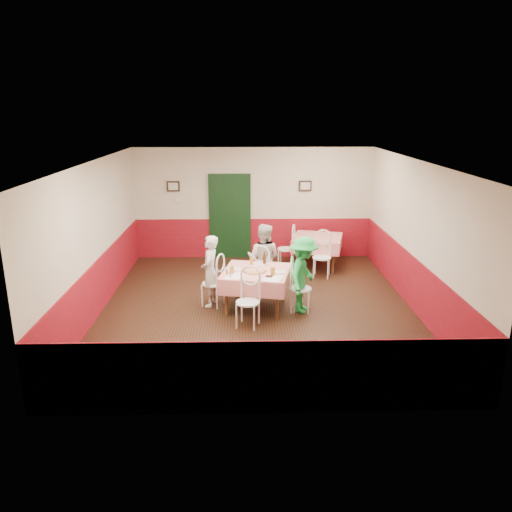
{
  "coord_description": "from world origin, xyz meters",
  "views": [
    {
      "loc": [
        -0.25,
        -8.99,
        3.71
      ],
      "look_at": [
        -0.02,
        -0.02,
        1.05
      ],
      "focal_mm": 35.0,
      "sensor_mm": 36.0,
      "label": 1
    }
  ],
  "objects_px": {
    "pizza": "(255,271)",
    "diner_left": "(210,271)",
    "chair_second_a": "(286,249)",
    "second_table": "(317,252)",
    "diner_right": "(303,275)",
    "chair_near": "(248,302)",
    "chair_second_b": "(322,258)",
    "glass_a": "(232,270)",
    "chair_left": "(213,283)",
    "chair_right": "(300,289)",
    "beer_bottle": "(264,259)",
    "chair_far": "(263,272)",
    "glass_b": "(273,271)",
    "wallet": "(269,276)",
    "diner_far": "(263,259)",
    "main_table": "(256,290)",
    "glass_c": "(252,261)"
  },
  "relations": [
    {
      "from": "glass_b",
      "to": "glass_c",
      "type": "xyz_separation_m",
      "value": [
        -0.38,
        0.68,
        -0.01
      ]
    },
    {
      "from": "main_table",
      "to": "chair_second_b",
      "type": "bearing_deg",
      "value": 50.08
    },
    {
      "from": "second_table",
      "to": "diner_right",
      "type": "bearing_deg",
      "value": -103.47
    },
    {
      "from": "main_table",
      "to": "glass_c",
      "type": "distance_m",
      "value": 0.61
    },
    {
      "from": "chair_right",
      "to": "diner_right",
      "type": "relative_size",
      "value": 0.62
    },
    {
      "from": "main_table",
      "to": "wallet",
      "type": "xyz_separation_m",
      "value": [
        0.23,
        -0.37,
        0.4
      ]
    },
    {
      "from": "wallet",
      "to": "beer_bottle",
      "type": "bearing_deg",
      "value": 105.41
    },
    {
      "from": "chair_near",
      "to": "chair_second_b",
      "type": "relative_size",
      "value": 1.0
    },
    {
      "from": "pizza",
      "to": "chair_far",
      "type": "bearing_deg",
      "value": 77.75
    },
    {
      "from": "second_table",
      "to": "chair_second_b",
      "type": "height_order",
      "value": "chair_second_b"
    },
    {
      "from": "chair_left",
      "to": "glass_a",
      "type": "relative_size",
      "value": 6.51
    },
    {
      "from": "diner_left",
      "to": "glass_a",
      "type": "bearing_deg",
      "value": 58.87
    },
    {
      "from": "main_table",
      "to": "diner_left",
      "type": "xyz_separation_m",
      "value": [
        -0.88,
        0.18,
        0.33
      ]
    },
    {
      "from": "diner_right",
      "to": "diner_left",
      "type": "bearing_deg",
      "value": 101.09
    },
    {
      "from": "second_table",
      "to": "glass_a",
      "type": "relative_size",
      "value": 8.1
    },
    {
      "from": "glass_b",
      "to": "diner_left",
      "type": "distance_m",
      "value": 1.28
    },
    {
      "from": "chair_left",
      "to": "beer_bottle",
      "type": "height_order",
      "value": "beer_bottle"
    },
    {
      "from": "chair_second_a",
      "to": "pizza",
      "type": "xyz_separation_m",
      "value": [
        -0.82,
        -2.65,
        0.32
      ]
    },
    {
      "from": "chair_second_b",
      "to": "glass_b",
      "type": "distance_m",
      "value": 2.5
    },
    {
      "from": "pizza",
      "to": "beer_bottle",
      "type": "relative_size",
      "value": 1.8
    },
    {
      "from": "chair_left",
      "to": "chair_right",
      "type": "xyz_separation_m",
      "value": [
        1.67,
        -0.33,
        0.0
      ]
    },
    {
      "from": "diner_left",
      "to": "diner_far",
      "type": "xyz_separation_m",
      "value": [
        1.06,
        0.71,
        0.03
      ]
    },
    {
      "from": "chair_left",
      "to": "glass_b",
      "type": "relative_size",
      "value": 5.83
    },
    {
      "from": "pizza",
      "to": "diner_left",
      "type": "height_order",
      "value": "diner_left"
    },
    {
      "from": "glass_b",
      "to": "pizza",
      "type": "bearing_deg",
      "value": 144.09
    },
    {
      "from": "chair_second_a",
      "to": "glass_b",
      "type": "bearing_deg",
      "value": 4.26
    },
    {
      "from": "chair_near",
      "to": "pizza",
      "type": "relative_size",
      "value": 2.17
    },
    {
      "from": "chair_near",
      "to": "diner_left",
      "type": "height_order",
      "value": "diner_left"
    },
    {
      "from": "main_table",
      "to": "chair_second_a",
      "type": "distance_m",
      "value": 2.72
    },
    {
      "from": "chair_right",
      "to": "pizza",
      "type": "relative_size",
      "value": 2.17
    },
    {
      "from": "chair_second_b",
      "to": "glass_a",
      "type": "xyz_separation_m",
      "value": [
        -2.0,
        -2.02,
        0.38
      ]
    },
    {
      "from": "chair_right",
      "to": "second_table",
      "type": "bearing_deg",
      "value": -4.67
    },
    {
      "from": "chair_near",
      "to": "diner_right",
      "type": "bearing_deg",
      "value": 49.08
    },
    {
      "from": "chair_right",
      "to": "glass_b",
      "type": "distance_m",
      "value": 0.67
    },
    {
      "from": "chair_second_b",
      "to": "diner_far",
      "type": "xyz_separation_m",
      "value": [
        -1.37,
        -0.97,
        0.28
      ]
    },
    {
      "from": "chair_far",
      "to": "glass_a",
      "type": "bearing_deg",
      "value": 74.78
    },
    {
      "from": "chair_near",
      "to": "glass_a",
      "type": "distance_m",
      "value": 0.82
    },
    {
      "from": "diner_right",
      "to": "chair_far",
      "type": "bearing_deg",
      "value": 57.73
    },
    {
      "from": "second_table",
      "to": "pizza",
      "type": "height_order",
      "value": "pizza"
    },
    {
      "from": "glass_a",
      "to": "diner_right",
      "type": "height_order",
      "value": "diner_right"
    },
    {
      "from": "second_table",
      "to": "chair_near",
      "type": "height_order",
      "value": "chair_near"
    },
    {
      "from": "chair_near",
      "to": "wallet",
      "type": "relative_size",
      "value": 8.18
    },
    {
      "from": "chair_right",
      "to": "diner_far",
      "type": "relative_size",
      "value": 0.61
    },
    {
      "from": "main_table",
      "to": "second_table",
      "type": "bearing_deg",
      "value": 59.23
    },
    {
      "from": "chair_near",
      "to": "chair_second_a",
      "type": "height_order",
      "value": "same"
    },
    {
      "from": "pizza",
      "to": "wallet",
      "type": "relative_size",
      "value": 3.76
    },
    {
      "from": "glass_b",
      "to": "beer_bottle",
      "type": "distance_m",
      "value": 0.69
    },
    {
      "from": "glass_a",
      "to": "chair_second_b",
      "type": "bearing_deg",
      "value": 45.24
    },
    {
      "from": "chair_left",
      "to": "glass_a",
      "type": "xyz_separation_m",
      "value": [
        0.38,
        -0.33,
        0.38
      ]
    },
    {
      "from": "glass_a",
      "to": "diner_far",
      "type": "distance_m",
      "value": 1.23
    }
  ]
}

